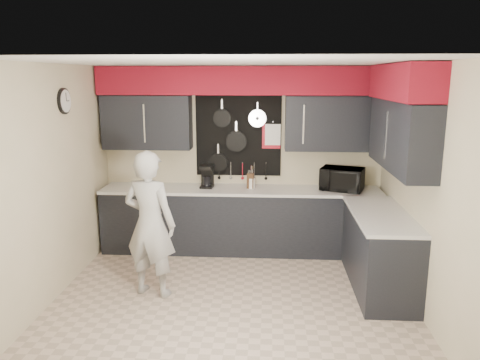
# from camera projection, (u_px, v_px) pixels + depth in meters

# --- Properties ---
(ground) EXTENTS (4.00, 4.00, 0.00)m
(ground) POSITION_uv_depth(u_px,v_px,m) (233.00, 296.00, 5.35)
(ground) COLOR #BFA895
(ground) RESTS_ON ground
(back_wall_assembly) EXTENTS (4.00, 0.36, 2.60)m
(back_wall_assembly) POSITION_uv_depth(u_px,v_px,m) (242.00, 109.00, 6.47)
(back_wall_assembly) COLOR beige
(back_wall_assembly) RESTS_ON ground
(right_wall_assembly) EXTENTS (0.36, 3.50, 2.60)m
(right_wall_assembly) POSITION_uv_depth(u_px,v_px,m) (404.00, 125.00, 5.07)
(right_wall_assembly) COLOR beige
(right_wall_assembly) RESTS_ON ground
(left_wall_assembly) EXTENTS (0.05, 3.50, 2.60)m
(left_wall_assembly) POSITION_uv_depth(u_px,v_px,m) (54.00, 180.00, 5.20)
(left_wall_assembly) COLOR beige
(left_wall_assembly) RESTS_ON ground
(base_cabinets) EXTENTS (3.95, 2.20, 0.92)m
(base_cabinets) POSITION_uv_depth(u_px,v_px,m) (275.00, 228.00, 6.32)
(base_cabinets) COLOR black
(base_cabinets) RESTS_ON ground
(microwave) EXTENTS (0.66, 0.55, 0.31)m
(microwave) POSITION_uv_depth(u_px,v_px,m) (342.00, 179.00, 6.44)
(microwave) COLOR black
(microwave) RESTS_ON base_cabinets
(knife_block) EXTENTS (0.10, 0.10, 0.21)m
(knife_block) POSITION_uv_depth(u_px,v_px,m) (250.00, 181.00, 6.56)
(knife_block) COLOR #3E2313
(knife_block) RESTS_ON base_cabinets
(utensil_crock) EXTENTS (0.11, 0.11, 0.14)m
(utensil_crock) POSITION_uv_depth(u_px,v_px,m) (251.00, 183.00, 6.57)
(utensil_crock) COLOR white
(utensil_crock) RESTS_ON base_cabinets
(coffee_maker) EXTENTS (0.19, 0.22, 0.32)m
(coffee_maker) POSITION_uv_depth(u_px,v_px,m) (207.00, 176.00, 6.61)
(coffee_maker) COLOR black
(coffee_maker) RESTS_ON base_cabinets
(person) EXTENTS (0.70, 0.55, 1.68)m
(person) POSITION_uv_depth(u_px,v_px,m) (150.00, 224.00, 5.24)
(person) COLOR #A8A8A6
(person) RESTS_ON ground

